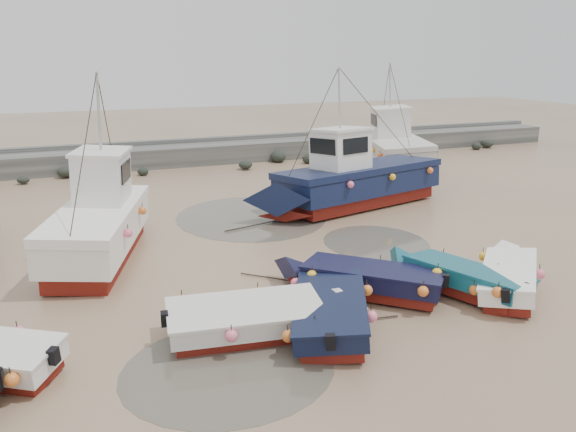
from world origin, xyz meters
name	(u,v)px	position (x,y,z in m)	size (l,w,h in m)	color
ground	(275,313)	(0.00, 0.00, 0.00)	(120.00, 120.00, 0.00)	#9F825F
seawall	(153,157)	(0.05, 21.99, 0.63)	(60.00, 4.92, 1.50)	slate
puddle_a	(229,368)	(-1.94, -2.23, 0.00)	(4.88, 4.88, 0.01)	#555044
puddle_b	(376,242)	(5.59, 4.21, 0.00)	(3.88, 3.88, 0.01)	#555044
puddle_d	(251,217)	(2.25, 9.16, 0.00)	(6.39, 6.39, 0.01)	#555044
dinghy_1	(332,302)	(1.25, -0.99, 0.54)	(3.64, 6.03, 1.43)	maroon
dinghy_2	(455,273)	(5.52, -0.50, 0.55)	(3.07, 5.64, 1.43)	maroon
dinghy_3	(512,272)	(7.17, -1.06, 0.55)	(4.71, 4.74, 1.43)	maroon
dinghy_5	(260,314)	(-0.75, -0.94, 0.54)	(6.17, 2.65, 1.43)	maroon
dinghy_6	(360,276)	(2.82, 0.38, 0.54)	(5.26, 4.90, 1.43)	maroon
cabin_boat_1	(101,217)	(-4.00, 6.68, 1.35)	(4.56, 9.77, 6.22)	maroon
cabin_boat_2	(350,179)	(6.95, 9.02, 1.30)	(11.20, 5.04, 6.22)	maroon
cabin_boat_3	(393,145)	(13.91, 16.59, 1.34)	(5.19, 10.17, 6.22)	maroon
person	(96,254)	(-4.27, 6.71, 0.00)	(0.69, 0.45, 1.88)	#1C203D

